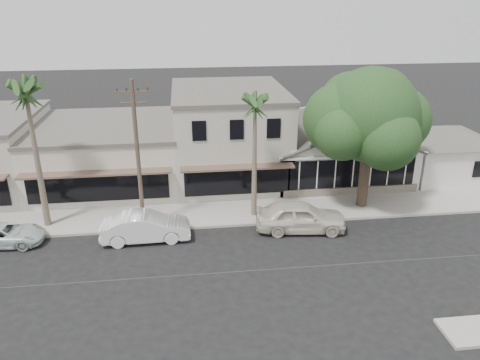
{
  "coord_description": "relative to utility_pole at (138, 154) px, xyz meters",
  "views": [
    {
      "loc": [
        -6.35,
        -20.25,
        13.27
      ],
      "look_at": [
        -3.09,
        6.0,
        2.61
      ],
      "focal_mm": 35.0,
      "sensor_mm": 36.0,
      "label": 1
    }
  ],
  "objects": [
    {
      "name": "car_0",
      "position": [
        9.3,
        -1.19,
        -3.88
      ],
      "size": [
        5.51,
        2.73,
        1.81
      ],
      "primitive_type": "imported",
      "rotation": [
        0.0,
        0.0,
        1.46
      ],
      "color": "silver",
      "rests_on": "ground"
    },
    {
      "name": "side_cottage",
      "position": [
        22.2,
        6.3,
        -3.29
      ],
      "size": [
        6.0,
        6.0,
        3.0
      ],
      "primitive_type": "cube",
      "color": "silver",
      "rests_on": "ground"
    },
    {
      "name": "car_1",
      "position": [
        0.22,
        -1.24,
        -3.96
      ],
      "size": [
        5.08,
        1.88,
        1.66
      ],
      "primitive_type": "imported",
      "rotation": [
        0.0,
        0.0,
        1.6
      ],
      "color": "white",
      "rests_on": "ground"
    },
    {
      "name": "row_building_midnear",
      "position": [
        -3.0,
        8.3,
        -2.69
      ],
      "size": [
        10.0,
        10.0,
        4.2
      ],
      "primitive_type": "cube",
      "color": "beige",
      "rests_on": "ground"
    },
    {
      "name": "utility_pole",
      "position": [
        0.0,
        0.0,
        0.0
      ],
      "size": [
        1.8,
        0.24,
        9.0
      ],
      "color": "brown",
      "rests_on": "ground"
    },
    {
      "name": "palm_east",
      "position": [
        6.81,
        0.96,
        2.33
      ],
      "size": [
        2.93,
        2.93,
        8.27
      ],
      "color": "#726651",
      "rests_on": "ground"
    },
    {
      "name": "ground",
      "position": [
        9.0,
        -5.2,
        -4.79
      ],
      "size": [
        140.0,
        140.0,
        0.0
      ],
      "primitive_type": "plane",
      "color": "black",
      "rests_on": "ground"
    },
    {
      "name": "corner_shop",
      "position": [
        14.0,
        7.27,
        -2.17
      ],
      "size": [
        10.4,
        8.6,
        5.1
      ],
      "color": "silver",
      "rests_on": "ground"
    },
    {
      "name": "shade_tree",
      "position": [
        14.04,
        1.8,
        1.26
      ],
      "size": [
        8.28,
        7.49,
        9.19
      ],
      "rotation": [
        0.0,
        0.0,
        -0.1
      ],
      "color": "#4D3A2E",
      "rests_on": "ground"
    },
    {
      "name": "palm_mid",
      "position": [
        -5.81,
        1.13,
        3.34
      ],
      "size": [
        3.19,
        3.19,
        9.45
      ],
      "color": "#726651",
      "rests_on": "ground"
    },
    {
      "name": "row_building_near",
      "position": [
        6.0,
        8.3,
        -1.54
      ],
      "size": [
        8.0,
        10.0,
        6.5
      ],
      "primitive_type": "cube",
      "color": "#B8B2A6",
      "rests_on": "ground"
    },
    {
      "name": "car_2",
      "position": [
        -7.65,
        -0.78,
        -4.18
      ],
      "size": [
        4.46,
        2.19,
        1.22
      ],
      "primitive_type": "imported",
      "rotation": [
        0.0,
        0.0,
        1.53
      ],
      "color": "silver",
      "rests_on": "ground"
    },
    {
      "name": "sidewalk_north",
      "position": [
        1.0,
        1.55,
        -4.71
      ],
      "size": [
        90.0,
        3.5,
        0.15
      ],
      "primitive_type": "cube",
      "color": "#9E9991",
      "rests_on": "ground"
    }
  ]
}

